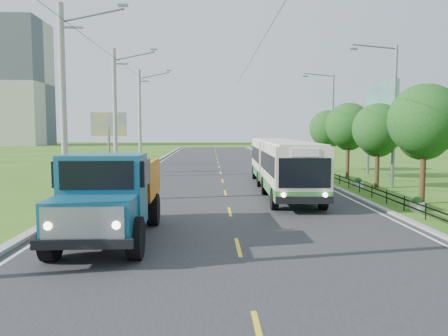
{
  "coord_description": "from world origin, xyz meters",
  "views": [
    {
      "loc": [
        -0.87,
        -13.47,
        3.7
      ],
      "look_at": [
        -0.22,
        7.19,
        1.9
      ],
      "focal_mm": 35.0,
      "sensor_mm": 36.0,
      "label": 1
    }
  ],
  "objects_px": {
    "tree_third": "(424,124)",
    "planter_far": "(325,172)",
    "streetlight_mid": "(392,111)",
    "billboard_left": "(109,128)",
    "tree_fifth": "(349,128)",
    "dump_truck": "(111,191)",
    "pole_mid": "(115,112)",
    "bus": "(281,162)",
    "billboard_right": "(381,109)",
    "pole_near": "(64,102)",
    "tree_fourth": "(378,132)",
    "planter_mid": "(358,183)",
    "tree_back": "(328,131)",
    "streetlight_far": "(331,117)",
    "planter_near": "(417,205)",
    "pole_far": "(140,117)"
  },
  "relations": [
    {
      "from": "tree_third",
      "to": "planter_far",
      "type": "distance_m",
      "value": 14.4
    },
    {
      "from": "streetlight_mid",
      "to": "billboard_left",
      "type": "relative_size",
      "value": 1.74
    },
    {
      "from": "tree_fifth",
      "to": "dump_truck",
      "type": "xyz_separation_m",
      "value": [
        -14.09,
        -18.93,
        -2.19
      ]
    },
    {
      "from": "pole_mid",
      "to": "bus",
      "type": "height_order",
      "value": "pole_mid"
    },
    {
      "from": "pole_mid",
      "to": "billboard_left",
      "type": "relative_size",
      "value": 1.92
    },
    {
      "from": "billboard_right",
      "to": "bus",
      "type": "xyz_separation_m",
      "value": [
        -8.9,
        -7.27,
        -3.55
      ]
    },
    {
      "from": "pole_near",
      "to": "billboard_left",
      "type": "relative_size",
      "value": 1.92
    },
    {
      "from": "pole_mid",
      "to": "tree_fourth",
      "type": "height_order",
      "value": "pole_mid"
    },
    {
      "from": "billboard_left",
      "to": "dump_truck",
      "type": "relative_size",
      "value": 0.74
    },
    {
      "from": "planter_mid",
      "to": "tree_fourth",
      "type": "bearing_deg",
      "value": 6.39
    },
    {
      "from": "planter_far",
      "to": "billboard_right",
      "type": "relative_size",
      "value": 0.09
    },
    {
      "from": "pole_near",
      "to": "tree_back",
      "type": "xyz_separation_m",
      "value": [
        18.12,
        17.14,
        -1.44
      ]
    },
    {
      "from": "pole_near",
      "to": "pole_mid",
      "type": "relative_size",
      "value": 1.0
    },
    {
      "from": "billboard_right",
      "to": "pole_near",
      "type": "bearing_deg",
      "value": -151.86
    },
    {
      "from": "streetlight_far",
      "to": "planter_far",
      "type": "height_order",
      "value": "streetlight_far"
    },
    {
      "from": "streetlight_mid",
      "to": "tree_back",
      "type": "bearing_deg",
      "value": 93.7
    },
    {
      "from": "tree_back",
      "to": "billboard_right",
      "type": "distance_m",
      "value": 6.82
    },
    {
      "from": "planter_far",
      "to": "streetlight_mid",
      "type": "bearing_deg",
      "value": -75.68
    },
    {
      "from": "planter_near",
      "to": "dump_truck",
      "type": "distance_m",
      "value": 13.77
    },
    {
      "from": "tree_third",
      "to": "billboard_left",
      "type": "xyz_separation_m",
      "value": [
        -19.36,
        15.86,
        -0.12
      ]
    },
    {
      "from": "pole_near",
      "to": "tree_back",
      "type": "relative_size",
      "value": 1.82
    },
    {
      "from": "tree_back",
      "to": "tree_fourth",
      "type": "bearing_deg",
      "value": -90.0
    },
    {
      "from": "dump_truck",
      "to": "pole_mid",
      "type": "bearing_deg",
      "value": 100.55
    },
    {
      "from": "pole_near",
      "to": "planter_near",
      "type": "height_order",
      "value": "pole_near"
    },
    {
      "from": "tree_third",
      "to": "tree_back",
      "type": "xyz_separation_m",
      "value": [
        -0.0,
        18.0,
        -0.33
      ]
    },
    {
      "from": "pole_near",
      "to": "tree_third",
      "type": "relative_size",
      "value": 1.67
    },
    {
      "from": "tree_fourth",
      "to": "planter_near",
      "type": "height_order",
      "value": "tree_fourth"
    },
    {
      "from": "pole_far",
      "to": "planter_far",
      "type": "xyz_separation_m",
      "value": [
        16.86,
        -11.0,
        -4.81
      ]
    },
    {
      "from": "billboard_left",
      "to": "bus",
      "type": "bearing_deg",
      "value": -41.14
    },
    {
      "from": "planter_far",
      "to": "billboard_left",
      "type": "xyz_separation_m",
      "value": [
        -18.1,
        2.0,
        3.58
      ]
    },
    {
      "from": "streetlight_mid",
      "to": "planter_far",
      "type": "bearing_deg",
      "value": 104.32
    },
    {
      "from": "pole_far",
      "to": "streetlight_far",
      "type": "xyz_separation_m",
      "value": [
        18.9,
        -5.0,
        -0.19
      ]
    },
    {
      "from": "tree_third",
      "to": "tree_back",
      "type": "relative_size",
      "value": 1.09
    },
    {
      "from": "pole_far",
      "to": "pole_near",
      "type": "bearing_deg",
      "value": -90.0
    },
    {
      "from": "dump_truck",
      "to": "planter_near",
      "type": "bearing_deg",
      "value": 19.52
    },
    {
      "from": "pole_mid",
      "to": "streetlight_mid",
      "type": "xyz_separation_m",
      "value": [
        18.9,
        -7.0,
        -0.19
      ]
    },
    {
      "from": "planter_mid",
      "to": "bus",
      "type": "xyz_separation_m",
      "value": [
        -5.2,
        -1.27,
        1.51
      ]
    },
    {
      "from": "tree_third",
      "to": "bus",
      "type": "bearing_deg",
      "value": 144.59
    },
    {
      "from": "tree_fifth",
      "to": "bus",
      "type": "height_order",
      "value": "tree_fifth"
    },
    {
      "from": "pole_far",
      "to": "tree_back",
      "type": "distance_m",
      "value": 19.43
    },
    {
      "from": "tree_fifth",
      "to": "tree_back",
      "type": "distance_m",
      "value": 6.0
    },
    {
      "from": "pole_far",
      "to": "dump_truck",
      "type": "height_order",
      "value": "pole_far"
    },
    {
      "from": "tree_back",
      "to": "planter_far",
      "type": "height_order",
      "value": "tree_back"
    },
    {
      "from": "pole_near",
      "to": "dump_truck",
      "type": "relative_size",
      "value": 1.42
    },
    {
      "from": "planter_mid",
      "to": "pole_mid",
      "type": "bearing_deg",
      "value": 157.46
    },
    {
      "from": "streetlight_far",
      "to": "dump_truck",
      "type": "distance_m",
      "value": 30.82
    },
    {
      "from": "billboard_right",
      "to": "tree_fourth",
      "type": "bearing_deg",
      "value": -112.64
    },
    {
      "from": "pole_near",
      "to": "dump_truck",
      "type": "distance_m",
      "value": 9.41
    },
    {
      "from": "planter_near",
      "to": "streetlight_far",
      "type": "bearing_deg",
      "value": 84.7
    },
    {
      "from": "pole_far",
      "to": "bus",
      "type": "height_order",
      "value": "pole_far"
    }
  ]
}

